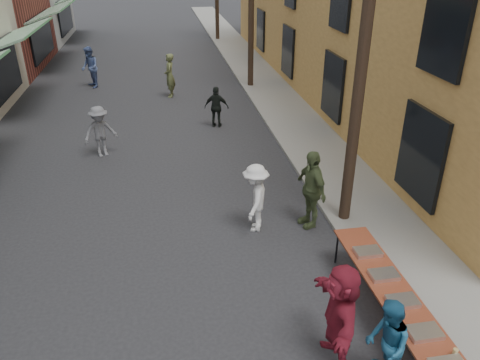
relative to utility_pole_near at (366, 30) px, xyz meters
name	(u,v)px	position (x,y,z in m)	size (l,w,h in m)	color
ground	(172,332)	(-4.30, -3.00, -4.50)	(120.00, 120.00, 0.00)	#28282B
sidewalk	(265,85)	(0.70, 12.00, -4.45)	(2.20, 60.00, 0.10)	gray
utility_pole_near	(366,30)	(0.00, 0.00, 0.00)	(0.26, 0.26, 9.00)	#2D2116
serving_table	(394,293)	(-0.50, -3.46, -3.79)	(0.70, 4.00, 0.75)	maroon
catering_tray_foil_b	(425,332)	(-0.50, -4.46, -3.71)	(0.50, 0.33, 0.08)	#B2B2B7
catering_tray_buns	(403,301)	(-0.50, -3.76, -3.71)	(0.50, 0.33, 0.08)	tan
catering_tray_foil_d	(384,275)	(-0.50, -3.06, -3.71)	(0.50, 0.33, 0.08)	#B2B2B7
catering_tray_buns_end	(368,252)	(-0.50, -2.36, -3.71)	(0.50, 0.33, 0.08)	tan
guest_front_c	(387,344)	(-1.15, -4.56, -3.74)	(0.74, 0.58, 1.52)	#22658E
guest_front_d	(256,198)	(-2.21, 0.01, -3.67)	(1.07, 0.61, 1.65)	white
guest_front_e	(311,189)	(-0.90, -0.02, -3.54)	(1.12, 0.47, 1.91)	#536339
guest_queue_back	(339,315)	(-1.70, -4.02, -3.59)	(1.69, 0.54, 1.83)	maroon
passerby_left	(100,132)	(-6.13, 5.01, -3.69)	(1.05, 0.60, 1.62)	slate
passerby_mid	(217,107)	(-2.22, 7.00, -3.75)	(0.88, 0.37, 1.50)	black
passerby_right	(170,76)	(-3.74, 11.09, -3.57)	(0.68, 0.45, 1.86)	#636C3E
passerby_far	(90,67)	(-7.30, 13.21, -3.57)	(0.90, 0.70, 1.86)	#566BA6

